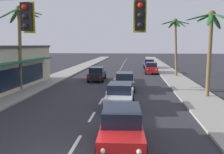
{
  "coord_description": "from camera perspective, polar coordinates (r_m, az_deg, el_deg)",
  "views": [
    {
      "loc": [
        2.57,
        -7.67,
        4.38
      ],
      "look_at": [
        1.05,
        8.0,
        2.2
      ],
      "focal_mm": 37.66,
      "sensor_mm": 36.0,
      "label": 1
    }
  ],
  "objects": [
    {
      "name": "palm_right_second",
      "position": [
        20.74,
        22.86,
        9.35
      ],
      "size": [
        4.0,
        3.88,
        7.07
      ],
      "color": "brown",
      "rests_on": "ground"
    },
    {
      "name": "sidewalk_right",
      "position": [
        28.49,
        16.07,
        -1.13
      ],
      "size": [
        3.2,
        110.0,
        0.14
      ],
      "primitive_type": "cube",
      "color": "#9E998E",
      "rests_on": "ground"
    },
    {
      "name": "sedan_fifth_in_queue",
      "position": [
        22.85,
        3.04,
        -1.01
      ],
      "size": [
        2.09,
        4.51,
        1.68
      ],
      "color": "#4C515B",
      "rests_on": "ground"
    },
    {
      "name": "sedan_oncoming_far",
      "position": [
        28.65,
        -3.67,
        0.8
      ],
      "size": [
        2.03,
        4.48,
        1.68
      ],
      "color": "black",
      "rests_on": "ground"
    },
    {
      "name": "sidewalk_left",
      "position": [
        29.87,
        -14.83,
        -0.68
      ],
      "size": [
        3.2,
        110.0,
        0.14
      ],
      "primitive_type": "cube",
      "color": "#9E998E",
      "rests_on": "ground"
    },
    {
      "name": "palm_right_third",
      "position": [
        33.0,
        15.14,
        10.36
      ],
      "size": [
        3.78,
        3.48,
        7.81
      ],
      "color": "brown",
      "rests_on": "ground"
    },
    {
      "name": "sedan_parked_nearest_kerb",
      "position": [
        43.99,
        8.98,
        3.19
      ],
      "size": [
        2.05,
        4.49,
        1.68
      ],
      "color": "navy",
      "rests_on": "ground"
    },
    {
      "name": "sedan_lead_at_stop_bar",
      "position": [
        10.42,
        2.35,
        -11.9
      ],
      "size": [
        2.1,
        4.51,
        1.68
      ],
      "color": "red",
      "rests_on": "ground"
    },
    {
      "name": "lane_markings",
      "position": [
        27.23,
        1.0,
        -1.37
      ],
      "size": [
        4.28,
        86.09,
        0.01
      ],
      "color": "silver",
      "rests_on": "ground"
    },
    {
      "name": "sedan_parked_mid_kerb",
      "position": [
        36.38,
        9.53,
        2.21
      ],
      "size": [
        2.07,
        4.5,
        1.68
      ],
      "color": "red",
      "rests_on": "ground"
    },
    {
      "name": "traffic_signal_mast",
      "position": [
        7.72,
        7.06,
        10.82
      ],
      "size": [
        11.6,
        0.41,
        6.69
      ],
      "color": "#2D2D33",
      "rests_on": "ground"
    },
    {
      "name": "palm_left_second",
      "position": [
        23.62,
        -21.42,
        10.67
      ],
      "size": [
        4.19,
        4.39,
        7.91
      ],
      "color": "brown",
      "rests_on": "ground"
    },
    {
      "name": "sedan_third_in_queue",
      "position": [
        16.58,
        1.96,
        -4.4
      ],
      "size": [
        2.01,
        4.48,
        1.68
      ],
      "color": "silver",
      "rests_on": "ground"
    }
  ]
}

